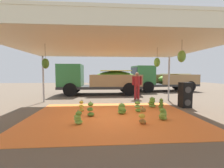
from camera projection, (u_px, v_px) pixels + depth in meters
ground_plane at (108, 102)px, 9.07m from camera, size 40.00×40.00×0.00m
tarp_orange at (112, 116)px, 6.08m from camera, size 6.44×5.00×0.01m
tent_canopy at (112, 47)px, 5.81m from camera, size 8.00×7.00×2.77m
banana_bunch_0 at (152, 103)px, 7.63m from camera, size 0.47×0.44×0.53m
banana_bunch_1 at (122, 109)px, 6.37m from camera, size 0.42×0.42×0.47m
banana_bunch_2 at (163, 114)px, 5.53m from camera, size 0.38×0.41×0.48m
banana_bunch_3 at (78, 118)px, 5.06m from camera, size 0.38×0.36×0.48m
banana_bunch_4 at (161, 104)px, 7.40m from camera, size 0.30×0.32×0.51m
banana_bunch_5 at (91, 110)px, 6.00m from camera, size 0.32×0.32×0.59m
banana_bunch_6 at (138, 107)px, 6.72m from camera, size 0.44×0.43×0.51m
banana_bunch_7 at (143, 117)px, 5.07m from camera, size 0.32×0.32×0.59m
banana_bunch_8 at (81, 107)px, 6.76m from camera, size 0.32×0.32×0.53m
cargo_truck_main at (98, 79)px, 12.47m from camera, size 6.49×2.49×2.40m
cargo_truck_far at (161, 79)px, 14.88m from camera, size 6.22×2.94×2.40m
worker_0 at (137, 84)px, 10.10m from camera, size 0.65×0.40×1.77m
speaker_stack at (185, 95)px, 7.65m from camera, size 0.50×0.53×1.24m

